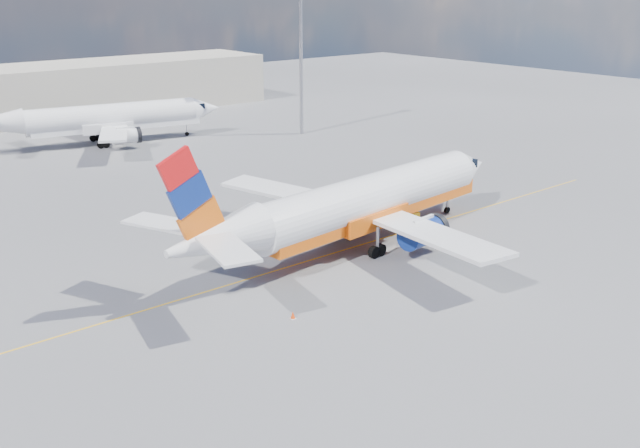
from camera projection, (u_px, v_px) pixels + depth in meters
ground at (351, 267)px, 52.98m from camera, size 240.00×240.00×0.00m
taxi_line at (325, 256)px, 55.17m from camera, size 70.00×0.15×0.01m
terminal_main at (51, 92)px, 109.51m from camera, size 70.00×14.00×8.00m
main_jet at (362, 202)px, 56.17m from camera, size 35.73×28.15×10.84m
second_jet at (105, 119)px, 91.93m from camera, size 32.90×25.41×9.93m
gse_tug at (405, 217)px, 61.61m from camera, size 2.43×1.57×1.69m
traffic_cone at (293, 315)px, 44.82m from camera, size 0.35×0.35×0.49m
floodlight_mast at (301, 36)px, 94.95m from camera, size 1.60×1.60×21.96m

